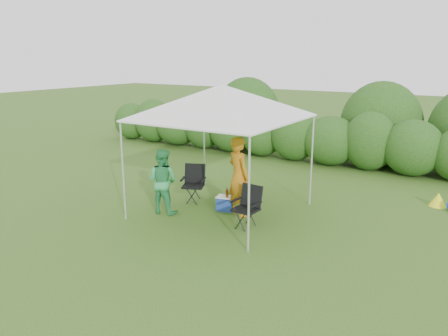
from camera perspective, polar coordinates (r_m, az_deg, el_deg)
The scene contains 10 objects.
ground at distance 9.50m, azimuth -1.88°, elevation -6.56°, with size 70.00×70.00×0.00m, color #3F651F.
hedge at distance 14.44m, azimuth 11.85°, elevation 3.87°, with size 17.42×1.53×1.80m.
canopy at distance 9.34m, azimuth -0.28°, elevation 8.65°, with size 3.10×3.10×2.83m.
chair_right at distance 8.92m, azimuth 3.17°, elevation -4.67°, with size 0.57×0.52×0.86m.
chair_left at distance 10.49m, azimuth -3.95°, elevation -1.65°, with size 0.67×0.65×0.89m.
man at distance 9.45m, azimuth 1.93°, elevation -1.09°, with size 0.64×0.42×1.75m, color #C37216.
woman at distance 9.72m, azimuth -8.05°, elevation -1.71°, with size 0.71×0.55×1.45m, color #34A15A.
cooler at distance 9.91m, azimuth 0.22°, elevation -4.61°, with size 0.45×0.37×0.33m.
bottle at distance 9.76m, azimuth 0.39°, elevation -3.21°, with size 0.06×0.06×0.22m, color #592D0C.
lawn_toy at distance 11.27m, azimuth 26.56°, elevation -3.90°, with size 0.65×0.54×0.32m.
Camera 1 is at (4.96, -7.35, 3.41)m, focal length 35.00 mm.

